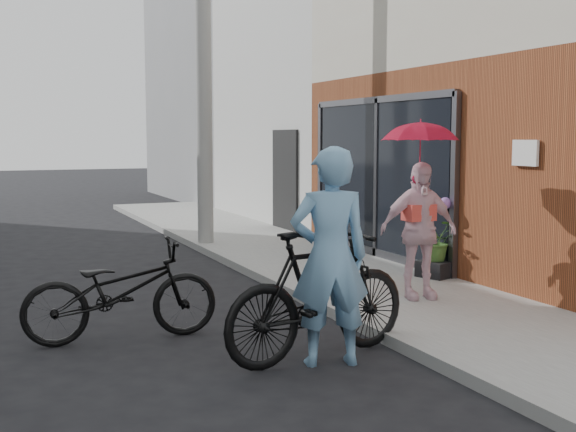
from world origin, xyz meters
TOP-DOWN VIEW (x-y plane):
  - ground at (0.00, 0.00)m, footprint 80.00×80.00m
  - sidewalk at (2.10, 2.00)m, footprint 2.20×24.00m
  - curb at (0.94, 2.00)m, footprint 0.12×24.00m
  - plaster_building at (7.20, 9.00)m, footprint 8.00×6.00m
  - east_building_far at (7.20, 16.00)m, footprint 8.00×8.00m
  - utility_pole at (1.10, 6.00)m, footprint 0.28×0.28m
  - officer at (0.13, -0.79)m, footprint 0.79×0.61m
  - bike_left at (-1.41, 0.69)m, footprint 1.93×0.78m
  - bike_right at (0.12, -0.62)m, footprint 2.04×0.91m
  - kimono_woman at (2.04, 0.67)m, footprint 0.99×0.55m
  - parasol at (2.04, 0.67)m, footprint 0.84×0.84m
  - planter at (3.00, 1.66)m, footprint 0.53×0.53m
  - potted_plant at (3.00, 1.66)m, footprint 0.50×0.44m

SIDE VIEW (x-z plane):
  - ground at x=0.00m, z-range 0.00..0.00m
  - sidewalk at x=2.10m, z-range 0.00..0.12m
  - curb at x=0.94m, z-range 0.00..0.12m
  - planter at x=3.00m, z-range 0.12..0.34m
  - bike_left at x=-1.41m, z-range 0.00..0.99m
  - bike_right at x=0.12m, z-range 0.00..1.18m
  - potted_plant at x=3.00m, z-range 0.34..0.90m
  - kimono_woman at x=2.04m, z-range 0.12..1.72m
  - officer at x=0.13m, z-range 0.00..1.93m
  - parasol at x=2.04m, z-range 1.72..2.46m
  - plaster_building at x=7.20m, z-range 0.00..7.00m
  - east_building_far at x=7.20m, z-range 0.00..7.00m
  - utility_pole at x=1.10m, z-range 0.00..7.00m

